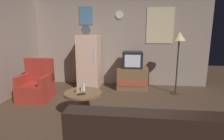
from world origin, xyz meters
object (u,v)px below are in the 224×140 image
at_px(mug_ceramic_tan, 77,90).
at_px(fridge, 89,61).
at_px(mug_ceramic_white, 82,88).
at_px(standing_lamp, 179,41).
at_px(coffee_table, 83,104).
at_px(wine_glass, 84,87).
at_px(remote_control, 81,94).
at_px(tv_stand, 132,78).
at_px(armchair, 36,85).
at_px(crt_tv, 133,60).

bearing_deg(mug_ceramic_tan, fridge, 96.69).
bearing_deg(fridge, mug_ceramic_white, -80.83).
relative_size(standing_lamp, mug_ceramic_white, 17.67).
distance_m(coffee_table, wine_glass, 0.31).
xyz_separation_m(fridge, remote_control, (0.33, -2.00, -0.28)).
bearing_deg(tv_stand, armchair, -154.26).
xyz_separation_m(crt_tv, coffee_table, (-0.92, -1.80, -0.60)).
bearing_deg(coffee_table, tv_stand, 62.74).
xyz_separation_m(coffee_table, armchair, (-1.33, 0.71, 0.11)).
bearing_deg(coffee_table, mug_ceramic_white, 109.51).
bearing_deg(remote_control, standing_lamp, 8.99).
relative_size(coffee_table, mug_ceramic_tan, 8.00).
height_order(standing_lamp, coffee_table, standing_lamp).
distance_m(tv_stand, armchair, 2.51).
distance_m(tv_stand, crt_tv, 0.53).
relative_size(fridge, coffee_table, 2.46).
xyz_separation_m(fridge, tv_stand, (1.24, -0.05, -0.45)).
xyz_separation_m(tv_stand, armchair, (-2.26, -1.09, 0.03)).
xyz_separation_m(mug_ceramic_white, remote_control, (0.04, -0.24, -0.03)).
relative_size(mug_ceramic_white, mug_ceramic_tan, 1.00).
bearing_deg(standing_lamp, wine_glass, -144.99).
bearing_deg(fridge, crt_tv, -2.58).
bearing_deg(remote_control, wine_glass, 62.71).
distance_m(mug_ceramic_tan, remote_control, 0.15).
relative_size(tv_stand, remote_control, 5.60).
bearing_deg(standing_lamp, tv_stand, 165.60).
height_order(wine_glass, mug_ceramic_white, wine_glass).
xyz_separation_m(crt_tv, remote_control, (-0.91, -1.94, -0.36)).
relative_size(tv_stand, standing_lamp, 0.53).
relative_size(fridge, crt_tv, 3.28).
bearing_deg(standing_lamp, coffee_table, -143.70).
bearing_deg(mug_ceramic_tan, crt_tv, 61.00).
bearing_deg(coffee_table, wine_glass, 90.38).
height_order(standing_lamp, mug_ceramic_tan, standing_lamp).
height_order(tv_stand, crt_tv, crt_tv).
bearing_deg(mug_ceramic_tan, coffee_table, 20.11).
bearing_deg(coffee_table, fridge, 99.71).
height_order(fridge, mug_ceramic_tan, fridge).
bearing_deg(coffee_table, mug_ceramic_tan, -159.89).
bearing_deg(coffee_table, crt_tv, 62.89).
relative_size(crt_tv, wine_glass, 3.60).
distance_m(tv_stand, coffee_table, 2.03).
xyz_separation_m(standing_lamp, remote_control, (-2.05, -1.65, -0.88)).
height_order(fridge, coffee_table, fridge).
bearing_deg(remote_control, crt_tv, 34.92).
bearing_deg(mug_ceramic_white, fridge, 99.17).
height_order(fridge, armchair, fridge).
bearing_deg(remote_control, fridge, 69.36).
distance_m(tv_stand, wine_glass, 1.98).
height_order(tv_stand, armchair, armchair).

